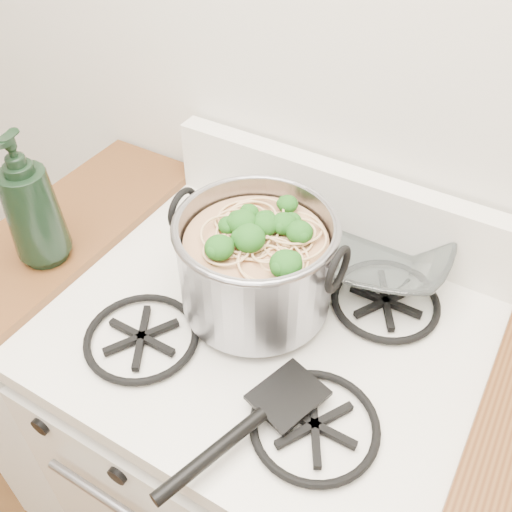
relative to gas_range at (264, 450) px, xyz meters
The scene contains 6 objects.
gas_range is the anchor object (origin of this frame).
counter_left 0.51m from the gas_range, behind, with size 0.25×0.65×0.92m.
stock_pot 0.58m from the gas_range, 144.19° to the left, with size 0.31×0.28×0.19m.
spatula 0.53m from the gas_range, 48.58° to the right, with size 0.29×0.31×0.02m, color black, non-canonical shape.
glass_bowl 0.56m from the gas_range, 65.89° to the left, with size 0.12×0.12×0.03m, color white.
bottle 0.78m from the gas_range, 169.85° to the right, with size 0.11×0.11×0.28m, color black.
Camera 1 is at (0.33, 0.67, 1.70)m, focal length 40.00 mm.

